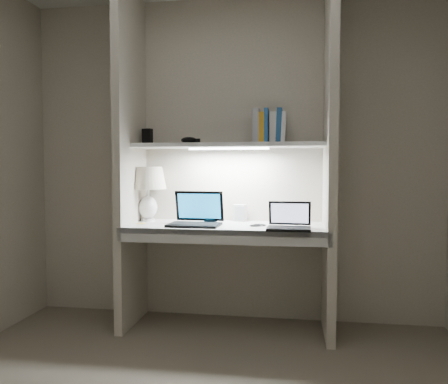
% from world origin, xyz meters
% --- Properties ---
extents(back_wall, '(3.20, 0.01, 2.50)m').
position_xyz_m(back_wall, '(0.00, 1.50, 1.25)').
color(back_wall, beige).
rests_on(back_wall, floor).
extents(alcove_panel_left, '(0.06, 0.55, 2.50)m').
position_xyz_m(alcove_panel_left, '(-0.73, 1.23, 1.25)').
color(alcove_panel_left, beige).
rests_on(alcove_panel_left, floor).
extents(alcove_panel_right, '(0.06, 0.55, 2.50)m').
position_xyz_m(alcove_panel_right, '(0.73, 1.23, 1.25)').
color(alcove_panel_right, beige).
rests_on(alcove_panel_right, floor).
extents(desk, '(1.40, 0.55, 0.04)m').
position_xyz_m(desk, '(0.00, 1.23, 0.75)').
color(desk, white).
rests_on(desk, alcove_panel_left).
extents(desk_apron, '(1.46, 0.03, 0.10)m').
position_xyz_m(desk_apron, '(0.00, 0.96, 0.72)').
color(desk_apron, silver).
rests_on(desk_apron, desk).
extents(shelf, '(1.40, 0.36, 0.03)m').
position_xyz_m(shelf, '(0.00, 1.32, 1.35)').
color(shelf, silver).
rests_on(shelf, back_wall).
extents(strip_light, '(0.60, 0.04, 0.02)m').
position_xyz_m(strip_light, '(0.00, 1.32, 1.33)').
color(strip_light, white).
rests_on(strip_light, shelf).
extents(table_lamp, '(0.29, 0.29, 0.42)m').
position_xyz_m(table_lamp, '(-0.64, 1.36, 1.06)').
color(table_lamp, white).
rests_on(table_lamp, desk).
extents(laptop_main, '(0.37, 0.32, 0.24)m').
position_xyz_m(laptop_main, '(-0.21, 1.17, 0.82)').
color(laptop_main, black).
rests_on(laptop_main, desk).
extents(laptop_netbook, '(0.30, 0.26, 0.18)m').
position_xyz_m(laptop_netbook, '(0.45, 1.05, 0.81)').
color(laptop_netbook, black).
rests_on(laptop_netbook, desk).
extents(speaker, '(0.11, 0.09, 0.13)m').
position_xyz_m(speaker, '(0.07, 1.45, 0.84)').
color(speaker, silver).
rests_on(speaker, desk).
extents(mouse, '(0.12, 0.09, 0.04)m').
position_xyz_m(mouse, '(-0.13, 1.27, 0.79)').
color(mouse, black).
rests_on(mouse, desk).
extents(cable_coil, '(0.10, 0.10, 0.01)m').
position_xyz_m(cable_coil, '(0.24, 1.19, 0.78)').
color(cable_coil, black).
rests_on(cable_coil, desk).
extents(sticky_note, '(0.06, 0.06, 0.00)m').
position_xyz_m(sticky_note, '(-0.64, 1.19, 0.77)').
color(sticky_note, gold).
rests_on(sticky_note, desk).
extents(book_row, '(0.24, 0.17, 0.25)m').
position_xyz_m(book_row, '(0.30, 1.36, 1.48)').
color(book_row, white).
rests_on(book_row, shelf).
extents(shelf_box, '(0.08, 0.06, 0.12)m').
position_xyz_m(shelf_box, '(-0.64, 1.35, 1.43)').
color(shelf_box, black).
rests_on(shelf_box, shelf).
extents(shelf_gadget, '(0.15, 0.13, 0.05)m').
position_xyz_m(shelf_gadget, '(-0.31, 1.34, 1.39)').
color(shelf_gadget, black).
rests_on(shelf_gadget, shelf).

